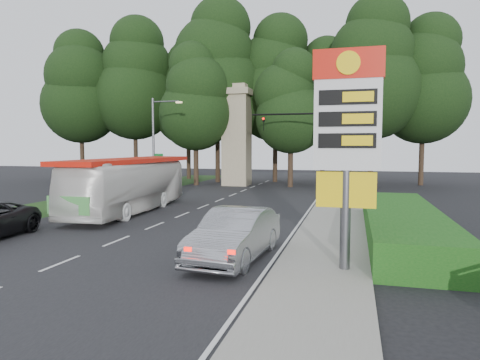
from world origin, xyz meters
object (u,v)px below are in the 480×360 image
(traffic_signal_mast, at_px, (307,137))
(streetlight_signs, at_px, (156,140))
(transit_bus, at_px, (129,185))
(sedan_silver, at_px, (235,235))
(monument, at_px, (237,135))
(gas_station_pylon, at_px, (347,129))

(traffic_signal_mast, bearing_deg, streetlight_signs, -171.08)
(transit_bus, height_order, sedan_silver, transit_bus)
(monument, bearing_deg, sedan_silver, -74.73)
(traffic_signal_mast, relative_size, monument, 0.72)
(streetlight_signs, height_order, transit_bus, streetlight_signs)
(streetlight_signs, relative_size, sedan_silver, 1.49)
(transit_bus, distance_m, sedan_silver, 12.56)
(gas_station_pylon, height_order, traffic_signal_mast, traffic_signal_mast)
(traffic_signal_mast, bearing_deg, sedan_silver, -90.48)
(traffic_signal_mast, relative_size, transit_bus, 0.62)
(transit_bus, xyz_separation_m, sedan_silver, (9.00, -8.74, -0.72))
(streetlight_signs, distance_m, sedan_silver, 23.40)
(monument, distance_m, transit_bus, 19.11)
(traffic_signal_mast, height_order, sedan_silver, traffic_signal_mast)
(gas_station_pylon, relative_size, traffic_signal_mast, 0.95)
(gas_station_pylon, bearing_deg, monument, 111.80)
(sedan_silver, bearing_deg, traffic_signal_mast, 93.78)
(traffic_signal_mast, bearing_deg, transit_bus, -125.81)
(gas_station_pylon, distance_m, sedan_silver, 5.17)
(traffic_signal_mast, xyz_separation_m, monument, (-7.68, 6.00, 0.43))
(gas_station_pylon, bearing_deg, sedan_silver, 171.65)
(monument, xyz_separation_m, transit_bus, (-1.50, -18.73, -3.50))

